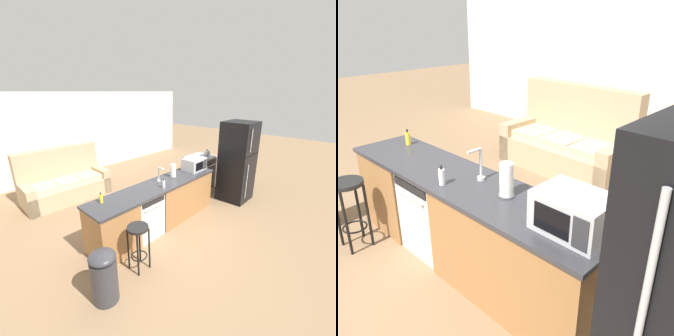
# 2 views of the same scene
# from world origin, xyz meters

# --- Properties ---
(ground_plane) EXTENTS (24.00, 24.00, 0.00)m
(ground_plane) POSITION_xyz_m (0.00, 0.00, 0.00)
(ground_plane) COLOR #896B4C
(wall_back) EXTENTS (10.00, 0.06, 2.60)m
(wall_back) POSITION_xyz_m (0.30, 4.20, 1.30)
(wall_back) COLOR silver
(wall_back) RESTS_ON ground_plane
(kitchen_counter) EXTENTS (2.94, 0.66, 0.90)m
(kitchen_counter) POSITION_xyz_m (0.24, 0.00, 0.42)
(kitchen_counter) COLOR #9E6B3D
(kitchen_counter) RESTS_ON ground_plane
(dishwasher) EXTENTS (0.58, 0.61, 0.84)m
(dishwasher) POSITION_xyz_m (-0.25, -0.00, 0.42)
(dishwasher) COLOR white
(dishwasher) RESTS_ON ground_plane
(microwave) EXTENTS (0.50, 0.37, 0.28)m
(microwave) POSITION_xyz_m (1.32, -0.00, 1.04)
(microwave) COLOR #B7B7BC
(microwave) RESTS_ON kitchen_counter
(sink_faucet) EXTENTS (0.07, 0.18, 0.30)m
(sink_faucet) POSITION_xyz_m (0.28, 0.10, 1.03)
(sink_faucet) COLOR silver
(sink_faucet) RESTS_ON kitchen_counter
(paper_towel_roll) EXTENTS (0.14, 0.14, 0.28)m
(paper_towel_roll) POSITION_xyz_m (0.66, 0.05, 1.04)
(paper_towel_roll) COLOR #4C4C51
(paper_towel_roll) RESTS_ON kitchen_counter
(soap_bottle) EXTENTS (0.06, 0.06, 0.18)m
(soap_bottle) POSITION_xyz_m (0.12, -0.19, 0.97)
(soap_bottle) COLOR silver
(soap_bottle) RESTS_ON kitchen_counter
(dish_soap_bottle) EXTENTS (0.06, 0.06, 0.18)m
(dish_soap_bottle) POSITION_xyz_m (-0.99, 0.16, 0.97)
(dish_soap_bottle) COLOR yellow
(dish_soap_bottle) RESTS_ON kitchen_counter
(bar_stool) EXTENTS (0.32, 0.32, 0.74)m
(bar_stool) POSITION_xyz_m (-0.88, -0.61, 0.54)
(bar_stool) COLOR black
(bar_stool) RESTS_ON ground_plane
(couch) EXTENTS (2.02, 0.95, 1.27)m
(couch) POSITION_xyz_m (-0.54, 2.67, 0.39)
(couch) COLOR tan
(couch) RESTS_ON ground_plane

